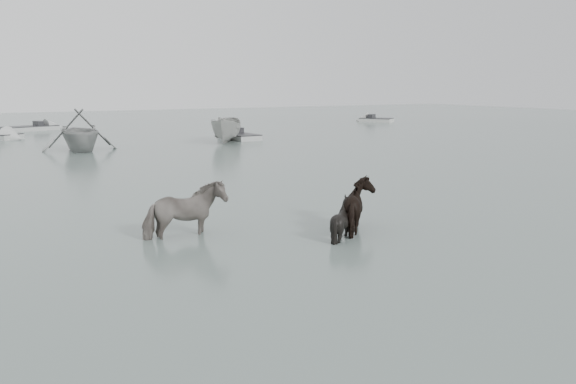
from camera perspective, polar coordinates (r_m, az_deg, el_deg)
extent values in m
plane|color=#51605B|center=(14.51, 0.69, -3.81)|extent=(140.00, 140.00, 0.00)
imported|color=black|center=(13.83, -10.51, -1.14)|extent=(2.01, 0.94, 1.69)
imported|color=black|center=(14.41, 7.54, -0.77)|extent=(1.66, 1.83, 1.58)
imported|color=black|center=(13.70, 5.50, -2.00)|extent=(1.16, 1.03, 1.28)
imported|color=gray|center=(33.56, -20.41, 6.06)|extent=(4.12, 4.77, 2.50)
imported|color=#A1A19D|center=(36.37, -6.22, 6.43)|extent=(3.86, 4.85, 1.78)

